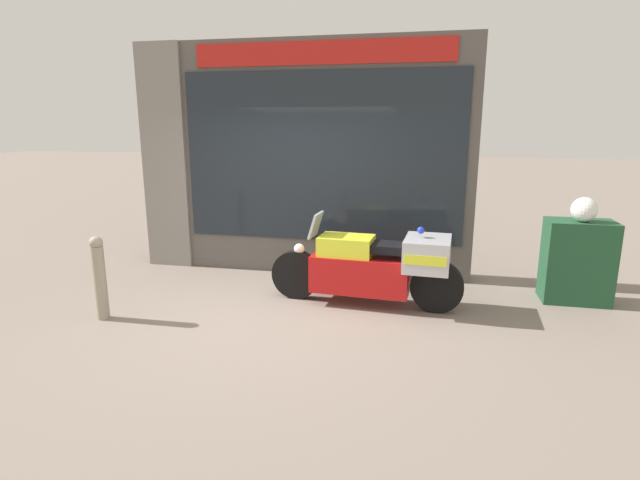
% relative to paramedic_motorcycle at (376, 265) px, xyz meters
% --- Properties ---
extents(ground_plane, '(60.00, 60.00, 0.00)m').
position_rel_paramedic_motorcycle_xyz_m(ground_plane, '(-1.29, -0.63, -0.53)').
color(ground_plane, gray).
extents(shop_building, '(5.07, 0.55, 3.45)m').
position_rel_paramedic_motorcycle_xyz_m(shop_building, '(-1.63, 1.37, 1.20)').
color(shop_building, '#56514C').
rests_on(shop_building, ground).
extents(window_display, '(3.90, 0.30, 2.09)m').
position_rel_paramedic_motorcycle_xyz_m(window_display, '(-1.00, 1.40, -0.04)').
color(window_display, slate).
rests_on(window_display, ground).
extents(paramedic_motorcycle, '(2.45, 0.73, 1.16)m').
position_rel_paramedic_motorcycle_xyz_m(paramedic_motorcycle, '(0.00, 0.00, 0.00)').
color(paramedic_motorcycle, black).
rests_on(paramedic_motorcycle, ground).
extents(utility_cabinet, '(0.81, 0.50, 1.06)m').
position_rel_paramedic_motorcycle_xyz_m(utility_cabinet, '(2.50, 0.72, -0.00)').
color(utility_cabinet, '#1E4C2D').
rests_on(utility_cabinet, ground).
extents(white_helmet, '(0.31, 0.31, 0.31)m').
position_rel_paramedic_motorcycle_xyz_m(white_helmet, '(2.49, 0.65, 0.68)').
color(white_helmet, white).
rests_on(white_helmet, utility_cabinet).
extents(street_bollard, '(0.15, 0.15, 1.00)m').
position_rel_paramedic_motorcycle_xyz_m(street_bollard, '(-3.12, -1.12, -0.02)').
color(street_bollard, gray).
rests_on(street_bollard, ground).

